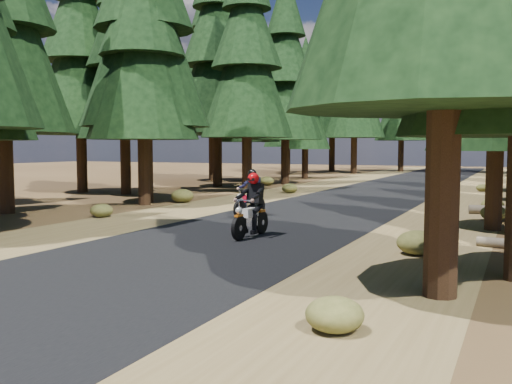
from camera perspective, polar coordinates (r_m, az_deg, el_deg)
ground at (r=14.81m, az=-2.48°, el=-4.66°), size 120.00×120.00×0.00m
road at (r=19.34m, az=4.42°, el=-2.49°), size 6.00×100.00×0.01m
shoulder_l at (r=21.39m, az=-7.19°, el=-1.85°), size 3.20×100.00×0.01m
shoulder_r at (r=18.24m, az=18.08°, el=-3.14°), size 3.20×100.00×0.01m
pine_forest at (r=35.11m, az=14.06°, el=13.45°), size 34.59×55.08×16.32m
understory_shrubs at (r=19.89m, az=7.07°, el=-1.58°), size 15.97×29.86×0.57m
rider_lead at (r=14.90m, az=-0.55°, el=-2.41°), size 0.66×1.91×1.68m
rider_follow at (r=19.35m, az=-0.64°, el=-0.88°), size 0.82×1.86×1.60m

